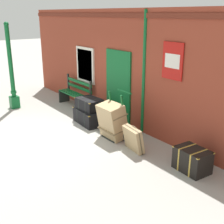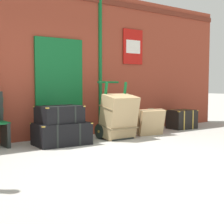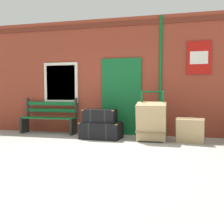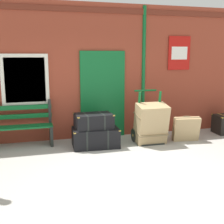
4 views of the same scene
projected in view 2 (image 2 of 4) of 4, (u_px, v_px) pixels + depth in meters
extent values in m
plane|color=#A3A099|center=(124.00, 159.00, 5.11)|extent=(60.00, 60.00, 0.00)
cube|color=brown|center=(47.00, 62.00, 7.05)|extent=(10.40, 0.30, 3.20)
cube|color=#0F5B28|center=(60.00, 89.00, 7.07)|extent=(1.10, 0.05, 2.10)
cube|color=#093718|center=(60.00, 89.00, 7.06)|extent=(0.06, 0.02, 2.10)
cylinder|color=#0F5B28|center=(100.00, 64.00, 7.67)|extent=(0.09, 0.09, 3.14)
cube|color=#B7140F|center=(133.00, 47.00, 8.18)|extent=(0.60, 0.02, 0.84)
cube|color=white|center=(133.00, 47.00, 8.17)|extent=(0.44, 0.01, 0.32)
cube|color=black|center=(5.00, 135.00, 6.11)|extent=(0.06, 0.40, 0.45)
cube|color=black|center=(1.00, 106.00, 6.23)|extent=(0.06, 0.06, 0.56)
cube|color=black|center=(62.00, 134.00, 6.34)|extent=(1.04, 0.70, 0.42)
cube|color=black|center=(51.00, 135.00, 6.21)|extent=(0.07, 0.65, 0.43)
cube|color=black|center=(72.00, 133.00, 6.46)|extent=(0.07, 0.65, 0.43)
cube|color=#B79338|center=(43.00, 127.00, 5.81)|extent=(0.05, 0.05, 0.02)
cube|color=#B79338|center=(92.00, 123.00, 6.33)|extent=(0.05, 0.05, 0.02)
cube|color=#B79338|center=(31.00, 123.00, 6.31)|extent=(0.05, 0.05, 0.02)
cube|color=#B79338|center=(77.00, 120.00, 6.83)|extent=(0.05, 0.05, 0.02)
cube|color=silver|center=(69.00, 136.00, 6.09)|extent=(0.36, 0.01, 0.10)
cube|color=black|center=(60.00, 114.00, 6.29)|extent=(0.81, 0.56, 0.32)
cube|color=black|center=(51.00, 115.00, 6.18)|extent=(0.05, 0.55, 0.33)
cube|color=black|center=(68.00, 114.00, 6.40)|extent=(0.05, 0.55, 0.33)
cube|color=#B79338|center=(47.00, 108.00, 5.85)|extent=(0.05, 0.05, 0.02)
cube|color=#B79338|center=(84.00, 106.00, 6.32)|extent=(0.05, 0.05, 0.02)
cube|color=#B79338|center=(35.00, 107.00, 6.24)|extent=(0.05, 0.05, 0.02)
cube|color=#B79338|center=(70.00, 105.00, 6.71)|extent=(0.05, 0.05, 0.02)
cube|color=black|center=(119.00, 138.00, 6.98)|extent=(0.56, 0.28, 0.03)
cube|color=#0F5B28|center=(104.00, 111.00, 6.95)|extent=(0.04, 0.24, 1.19)
cube|color=#0F5B28|center=(123.00, 110.00, 7.24)|extent=(0.04, 0.24, 1.19)
cylinder|color=#0F5B28|center=(108.00, 82.00, 7.20)|extent=(0.54, 0.04, 0.04)
cylinder|color=black|center=(100.00, 131.00, 6.99)|extent=(0.04, 0.32, 0.32)
cylinder|color=#B79338|center=(100.00, 131.00, 6.99)|extent=(0.07, 0.06, 0.06)
cylinder|color=black|center=(124.00, 129.00, 7.37)|extent=(0.04, 0.32, 0.32)
cylinder|color=#B79338|center=(124.00, 129.00, 7.37)|extent=(0.07, 0.06, 0.06)
cube|color=tan|center=(119.00, 116.00, 6.96)|extent=(0.68, 0.59, 0.95)
cube|color=olive|center=(119.00, 126.00, 6.98)|extent=(0.70, 0.46, 0.11)
cube|color=olive|center=(119.00, 107.00, 6.94)|extent=(0.70, 0.46, 0.11)
cube|color=tan|center=(151.00, 122.00, 7.47)|extent=(0.65, 0.36, 0.59)
cylinder|color=brown|center=(151.00, 109.00, 7.46)|extent=(0.16, 0.05, 0.03)
cube|color=brown|center=(151.00, 122.00, 7.47)|extent=(0.64, 0.22, 0.57)
cube|color=black|center=(182.00, 119.00, 8.61)|extent=(0.71, 0.52, 0.48)
cube|color=#B79338|center=(177.00, 120.00, 8.53)|extent=(0.07, 0.49, 0.49)
cube|color=#B79338|center=(186.00, 119.00, 8.69)|extent=(0.07, 0.49, 0.49)
cube|color=#B79338|center=(179.00, 112.00, 8.23)|extent=(0.05, 0.05, 0.02)
cube|color=#B79338|center=(197.00, 110.00, 8.58)|extent=(0.05, 0.05, 0.02)
cube|color=#B79338|center=(167.00, 110.00, 8.60)|extent=(0.05, 0.05, 0.02)
cube|color=#B79338|center=(185.00, 109.00, 8.95)|extent=(0.05, 0.05, 0.02)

